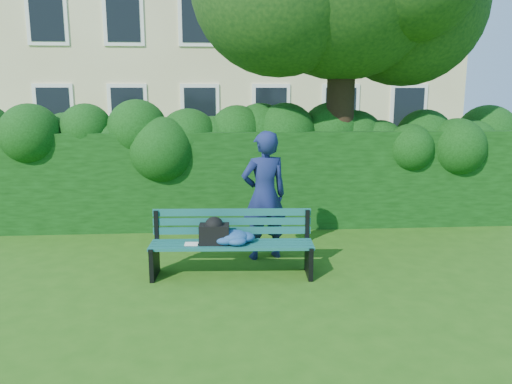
{
  "coord_description": "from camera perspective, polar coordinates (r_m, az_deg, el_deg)",
  "views": [
    {
      "loc": [
        -0.57,
        -7.13,
        2.48
      ],
      "look_at": [
        0.0,
        0.6,
        0.95
      ],
      "focal_mm": 35.0,
      "sensor_mm": 36.0,
      "label": 1
    }
  ],
  "objects": [
    {
      "name": "ground",
      "position": [
        7.57,
        0.34,
        -7.96
      ],
      "size": [
        80.0,
        80.0,
        0.0
      ],
      "primitive_type": "plane",
      "color": "#265613",
      "rests_on": "ground"
    },
    {
      "name": "apartment_building",
      "position": [
        21.41,
        -2.82,
        20.64
      ],
      "size": [
        16.0,
        8.08,
        12.0
      ],
      "color": "tan",
      "rests_on": "ground"
    },
    {
      "name": "hedge",
      "position": [
        9.48,
        -0.71,
        1.58
      ],
      "size": [
        10.0,
        1.0,
        1.8
      ],
      "color": "black",
      "rests_on": "ground"
    },
    {
      "name": "man_reading",
      "position": [
        7.51,
        0.95,
        -0.41
      ],
      "size": [
        0.8,
        0.63,
        1.95
      ],
      "primitive_type": "imported",
      "rotation": [
        0.0,
        0.0,
        3.39
      ],
      "color": "navy",
      "rests_on": "ground"
    },
    {
      "name": "park_bench",
      "position": [
        6.9,
        -3.11,
        -5.47
      ],
      "size": [
        2.25,
        0.67,
        0.89
      ],
      "rotation": [
        0.0,
        0.0,
        -0.05
      ],
      "color": "#115256",
      "rests_on": "ground"
    }
  ]
}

